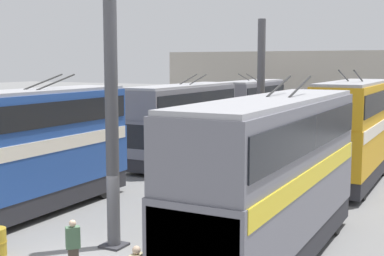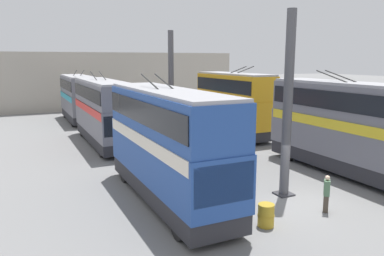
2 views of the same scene
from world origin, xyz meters
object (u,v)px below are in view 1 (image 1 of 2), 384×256
object	(u,v)px
bus_right_far	(253,106)
bus_left_far	(354,127)
bus_right_mid	(183,118)
bus_left_near	(274,171)
bus_right_near	(30,144)
person_aisle_foreground	(73,245)
person_aisle_midway	(217,177)

from	to	relation	value
bus_right_far	bus_left_far	bearing A→B (deg)	-141.53
bus_left_far	bus_right_mid	xyz separation A→B (m)	(1.51, 10.72, -0.24)
bus_left_near	bus_right_near	distance (m)	10.74
bus_left_near	person_aisle_foreground	size ratio (longest dim) A/B	6.77
bus_right_near	bus_right_mid	world-z (taller)	bus_right_near
bus_right_near	bus_left_near	bearing A→B (deg)	-93.79
bus_right_near	person_aisle_foreground	bearing A→B (deg)	-126.07
bus_left_far	bus_right_far	size ratio (longest dim) A/B	1.00
bus_right_mid	bus_right_far	xyz separation A→B (m)	(11.98, 0.00, -0.06)
person_aisle_foreground	bus_left_near	bearing A→B (deg)	-103.52
bus_right_mid	person_aisle_midway	xyz separation A→B (m)	(-6.44, -5.36, -1.96)
bus_left_far	bus_right_far	world-z (taller)	bus_left_far
bus_right_far	person_aisle_foreground	size ratio (longest dim) A/B	5.53
bus_right_far	bus_right_mid	bearing A→B (deg)	-180.00
bus_right_mid	person_aisle_foreground	distance (m)	18.28
bus_left_near	bus_right_far	bearing A→B (deg)	22.50
bus_right_near	bus_right_mid	xyz separation A→B (m)	(13.18, -0.00, -0.16)
bus_left_near	bus_right_near	bearing A→B (deg)	86.21
bus_right_near	bus_right_mid	size ratio (longest dim) A/B	0.96
bus_right_near	person_aisle_midway	size ratio (longest dim) A/B	6.50
bus_left_near	bus_right_far	world-z (taller)	bus_left_near
bus_left_far	bus_right_far	distance (m)	17.23
bus_left_near	bus_left_far	size ratio (longest dim) A/B	1.22
bus_left_far	bus_right_mid	distance (m)	10.83
bus_right_far	person_aisle_foreground	world-z (taller)	bus_right_far
bus_right_far	person_aisle_midway	xyz separation A→B (m)	(-18.42, -5.36, -1.90)
bus_right_far	person_aisle_midway	bearing A→B (deg)	-163.78
bus_left_near	person_aisle_foreground	xyz separation A→B (m)	(-3.39, 5.09, -2.12)
bus_right_far	bus_left_near	bearing A→B (deg)	-157.50
bus_right_near	bus_right_far	distance (m)	25.17
bus_right_mid	person_aisle_foreground	size ratio (longest dim) A/B	6.56
bus_left_near	bus_right_mid	bearing A→B (deg)	37.65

